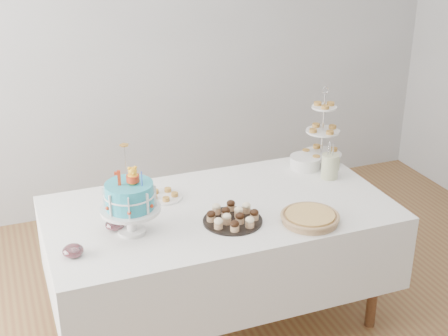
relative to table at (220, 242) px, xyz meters
name	(u,v)px	position (x,y,z in m)	size (l,w,h in m)	color
walls	(241,127)	(0.00, -0.30, 0.81)	(5.04, 4.04, 2.70)	#9A9C9F
table	(220,242)	(0.00, 0.00, 0.00)	(1.92, 1.02, 0.77)	silver
birthday_cake	(131,210)	(-0.52, -0.10, 0.36)	(0.31, 0.31, 0.48)	silver
cupcake_tray	(233,216)	(0.01, -0.18, 0.26)	(0.32, 0.32, 0.07)	black
pie	(310,217)	(0.39, -0.34, 0.26)	(0.32, 0.32, 0.05)	tan
tiered_stand	(323,131)	(0.84, 0.36, 0.44)	(0.26, 0.26, 0.51)	silver
plate_stack	(305,162)	(0.70, 0.32, 0.27)	(0.20, 0.20, 0.08)	silver
pastry_plate	(164,196)	(-0.26, 0.22, 0.24)	(0.22, 0.22, 0.03)	silver
jam_bowl_a	(73,251)	(-0.84, -0.23, 0.26)	(0.10, 0.10, 0.06)	silver
jam_bowl_b	(115,224)	(-0.60, -0.04, 0.26)	(0.10, 0.10, 0.06)	silver
utensil_pitcher	(330,165)	(0.77, 0.13, 0.31)	(0.11, 0.10, 0.23)	beige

